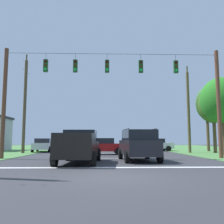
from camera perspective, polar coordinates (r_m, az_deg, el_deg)
The scene contains 16 objects.
ground_plane at distance 9.37m, azimuth 0.61°, elevation -14.81°, with size 120.00×120.00×0.00m, color #333338.
stop_bar_stripe at distance 12.36m, azimuth 0.03°, elevation -12.77°, with size 13.59×0.45×0.01m, color white.
lane_dash_0 at distance 18.34m, azimuth -0.55°, elevation -10.73°, with size 0.15×2.50×0.01m, color white.
lane_dash_1 at distance 24.61m, azimuth -0.85°, elevation -9.66°, with size 0.15×2.50×0.01m, color white.
lane_dash_2 at distance 34.01m, azimuth -1.10°, elevation -8.79°, with size 0.15×2.50×0.01m, color white.
overhead_signal_span at distance 18.32m, azimuth -0.00°, elevation 4.01°, with size 16.28×0.31×8.20m.
pickup_truck at distance 14.80m, azimuth -7.58°, elevation -7.95°, with size 2.48×5.48×1.95m.
suv_black at distance 16.27m, azimuth 6.12°, elevation -7.50°, with size 2.43×4.90×2.05m.
distant_car_crossing_white at distance 30.76m, azimuth 9.91°, elevation -7.47°, with size 4.44×2.31×1.52m.
distant_car_oncoming at distance 23.19m, azimuth -2.21°, elevation -7.90°, with size 4.32×2.06×1.52m.
distant_car_far_parked at distance 29.28m, azimuth -15.70°, elevation -7.38°, with size 2.28×4.43×1.52m.
utility_pole_mid_right at distance 27.59m, azimuth 17.35°, elevation 0.58°, with size 0.30×1.85×9.40m.
utility_pole_near_left at distance 27.13m, azimuth -19.63°, elevation 1.88°, with size 0.32×1.99×10.41m.
tree_roadside_right at distance 23.97m, azimuth 24.21°, elevation 2.48°, with size 3.81×3.81×6.94m.
tree_roadside_far_right at distance 32.07m, azimuth 21.15°, elevation 1.75°, with size 2.61×2.61×7.74m.
tree_roadside_left at distance 28.08m, azimuth 22.48°, elevation 1.49°, with size 3.33×3.33×6.99m.
Camera 1 is at (-0.37, -9.27, 1.35)m, focal length 39.32 mm.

